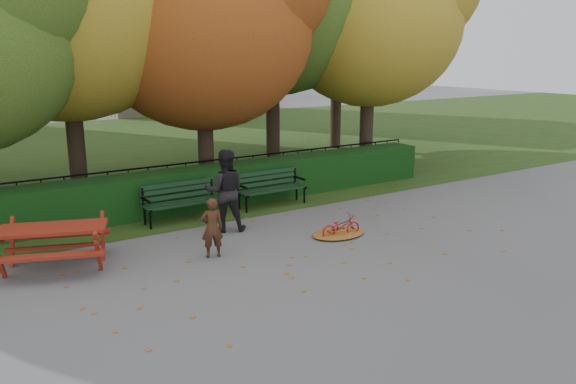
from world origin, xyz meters
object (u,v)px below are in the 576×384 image
bench_right (270,185)px  bicycle (341,226)px  tree_c (216,12)px  adult (225,191)px  tree_g (348,10)px  picnic_table (53,236)px  bench_left (181,198)px  tree_e (383,10)px  child (212,228)px

bench_right → bicycle: bearing=-91.0°
tree_c → bicycle: (0.21, -5.22, -4.59)m
tree_c → adult: size_ratio=4.47×
tree_g → picnic_table: size_ratio=3.84×
tree_g → bench_left: size_ratio=4.75×
tree_e → tree_g: tree_g is taller
tree_c → adult: tree_c is taller
bench_left → bench_right: (2.40, 0.00, 0.00)m
bench_right → picnic_table: 5.70m
bench_left → tree_e: bearing=14.8°
child → bench_left: bearing=-84.6°
child → bicycle: bearing=-172.8°
tree_c → bench_right: tree_c is taller
tree_g → child: bearing=-139.4°
tree_g → bench_right: size_ratio=4.75×
bench_right → child: size_ratio=1.56×
picnic_table → bench_right: bearing=36.2°
adult → child: bearing=78.1°
bench_right → child: child is taller
adult → tree_e: bearing=-132.0°
bench_right → adult: (-1.88, -1.24, 0.37)m
tree_c → tree_g: size_ratio=0.94×
picnic_table → adult: adult is taller
tree_c → child: bearing=-118.0°
tree_e → bench_right: bearing=-159.1°
bench_left → adult: size_ratio=1.01×
child → adult: adult is taller
tree_g → adult: 12.51m
tree_c → child: tree_c is taller
tree_c → tree_g: (7.50, 3.80, 0.55)m
tree_c → bench_left: 5.31m
child → bicycle: 2.83m
picnic_table → adult: size_ratio=1.25×
tree_g → child: (-10.07, -8.63, -4.80)m
bench_left → child: (-0.44, -2.57, 0.06)m
adult → tree_c: bearing=-91.2°
child → tree_c: bearing=-103.0°
tree_c → tree_e: (5.69, -0.19, 0.26)m
bench_left → tree_g: bearing=32.2°
tree_e → tree_c: bearing=178.1°
adult → bench_left: bearing=-43.7°
tree_e → bench_left: (-7.82, -2.07, -4.56)m
tree_c → bench_left: size_ratio=4.44×
tree_g → child: tree_g is taller
bicycle → adult: bearing=53.3°
bench_right → child: (-2.84, -2.57, 0.06)m
bench_right → child: bearing=-137.8°
tree_c → bench_left: (-2.13, -2.26, -4.30)m
tree_e → child: 10.49m
tree_e → bench_left: 9.29m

